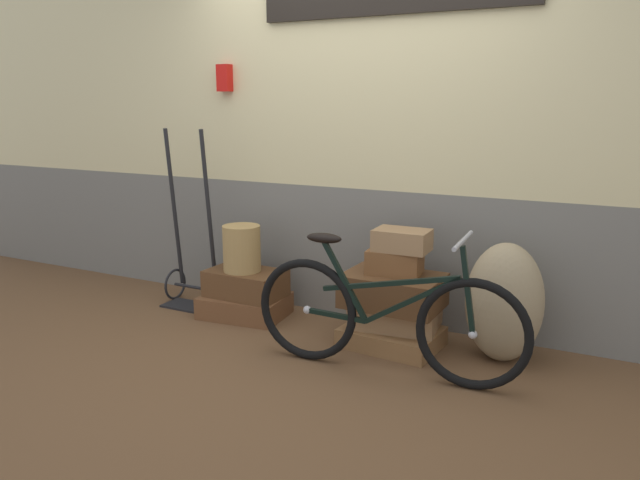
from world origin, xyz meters
The scene contains 13 objects.
ground centered at (0.00, 0.00, -0.03)m, with size 10.19×5.20×0.06m, color brown.
station_building centered at (0.01, 0.85, 1.45)m, with size 8.19×0.74×2.89m.
suitcase_0 centered at (-0.69, 0.38, 0.08)m, with size 0.61×0.44×0.16m, color brown.
suitcase_1 centered at (-0.67, 0.37, 0.26)m, with size 0.56×0.36×0.19m, color brown.
suitcase_2 centered at (0.49, 0.33, 0.06)m, with size 0.61×0.45×0.12m, color olive.
suitcase_3 centered at (0.50, 0.37, 0.19)m, with size 0.56×0.37×0.15m, color #9E754C.
suitcase_4 centered at (0.49, 0.34, 0.38)m, with size 0.62×0.42×0.21m, color brown.
suitcase_5 centered at (0.49, 0.37, 0.56)m, with size 0.34×0.23×0.15m, color brown.
suitcase_6 centered at (0.53, 0.37, 0.71)m, with size 0.34×0.23×0.14m, color #9E754C.
wicker_basket centered at (-0.69, 0.35, 0.52)m, with size 0.27×0.27×0.34m, color #A8844C.
luggage_trolley centered at (-1.22, 0.43, 0.34)m, with size 0.42×0.35×1.37m.
burlap_sack centered at (1.17, 0.43, 0.37)m, with size 0.47×0.40×0.74m, color #9E8966.
bicycle centered at (0.60, -0.08, 0.34)m, with size 1.64×0.46×0.85m.
Camera 1 is at (1.80, -3.25, 1.56)m, focal length 34.51 mm.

